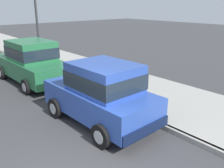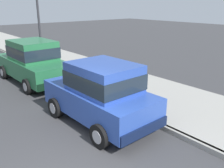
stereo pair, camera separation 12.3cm
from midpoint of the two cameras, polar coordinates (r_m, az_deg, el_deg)
name	(u,v)px [view 2 (the right image)]	position (r m, az deg, el deg)	size (l,w,h in m)	color
curb	(170,130)	(7.17, 13.97, -10.47)	(0.16, 64.00, 0.14)	gray
sidewalk	(204,113)	(8.57, 21.24, -6.28)	(3.60, 64.00, 0.14)	#99968E
car_blue_hatchback	(101,92)	(7.15, -2.18, -2.00)	(2.01, 3.83, 1.88)	#28479E
car_green_sedan	(33,61)	(11.58, -17.81, 5.16)	(2.11, 4.64, 1.92)	#23663D
dog_white	(128,81)	(9.99, 4.16, 0.67)	(0.58, 0.56, 0.49)	white
fire_hydrant	(78,72)	(11.16, -7.79, 2.72)	(0.34, 0.24, 0.72)	red
street_lamp	(38,15)	(13.84, -16.73, 15.38)	(0.36, 0.36, 4.42)	#2D2D33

